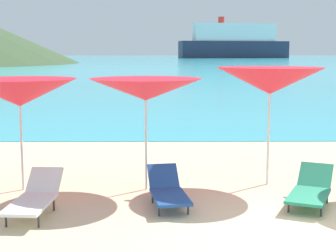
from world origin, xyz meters
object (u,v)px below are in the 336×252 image
lounge_chair_2 (35,197)px  lounge_chair_1 (311,189)px  umbrella_2 (19,93)px  umbrella_3 (146,90)px  umbrella_4 (270,81)px  lounge_chair_3 (168,190)px  cruise_ship (234,43)px

lounge_chair_2 → lounge_chair_1: bearing=10.0°
lounge_chair_1 → umbrella_2: bearing=-166.4°
umbrella_3 → lounge_chair_1: 3.57m
umbrella_4 → lounge_chair_3: size_ratio=1.54×
umbrella_4 → cruise_ship: 235.72m
lounge_chair_1 → lounge_chair_2: (-4.78, -0.52, 0.03)m
cruise_ship → umbrella_4: bearing=-109.7°
lounge_chair_2 → lounge_chair_3: size_ratio=1.09×
lounge_chair_2 → cruise_ship: size_ratio=0.03×
lounge_chair_3 → umbrella_2: bearing=150.0°
lounge_chair_3 → lounge_chair_2: bearing=-177.1°
umbrella_2 → lounge_chair_2: bearing=-68.1°
lounge_chair_2 → cruise_ship: (35.48, 235.53, 6.90)m
umbrella_4 → lounge_chair_1: bearing=-71.1°
umbrella_2 → umbrella_3: bearing=0.0°
umbrella_2 → cruise_ship: cruise_ship is taller
lounge_chair_3 → cruise_ship: 237.49m
lounge_chair_3 → umbrella_4: bearing=25.8°
umbrella_2 → lounge_chair_1: bearing=-10.8°
lounge_chair_1 → cruise_ship: size_ratio=0.03×
umbrella_3 → lounge_chair_2: 2.92m
umbrella_3 → lounge_chair_3: 2.06m
umbrella_4 → lounge_chair_3: 3.13m
umbrella_2 → umbrella_4: bearing=4.5°
umbrella_3 → cruise_ship: size_ratio=0.04×
umbrella_4 → cruise_ship: size_ratio=0.05×
lounge_chair_2 → cruise_ship: 238.29m
lounge_chair_1 → lounge_chair_3: size_ratio=1.10×
umbrella_2 → cruise_ship: 236.80m
umbrella_4 → lounge_chair_2: bearing=-155.6°
umbrella_2 → lounge_chair_1: umbrella_2 is taller
umbrella_3 → umbrella_4: 2.51m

